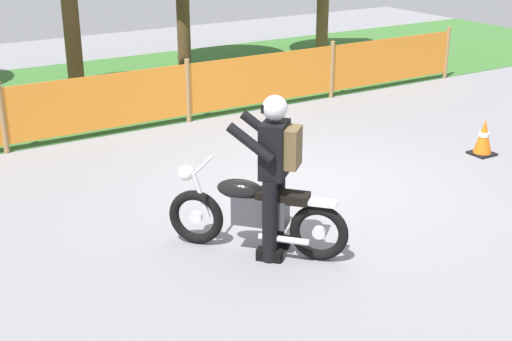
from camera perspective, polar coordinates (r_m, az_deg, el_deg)
name	(u,v)px	position (r m, az deg, el deg)	size (l,w,h in m)	color
ground	(305,187)	(9.04, 4.01, -1.34)	(24.00, 24.00, 0.02)	gray
grass_verge	(127,87)	(14.15, -10.44, 6.69)	(24.00, 5.46, 0.01)	#386B2D
barrier_fence	(188,90)	(11.59, -5.55, 6.53)	(11.87, 0.08, 1.05)	#997547
motorcycle_lead	(255,212)	(7.20, -0.10, -3.40)	(1.36, 1.50, 0.91)	black
rider_lead	(275,168)	(6.96, 1.56, 0.23)	(0.75, 0.77, 1.69)	black
traffic_cone	(484,137)	(10.58, 18.00, 2.58)	(0.32, 0.32, 0.53)	black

